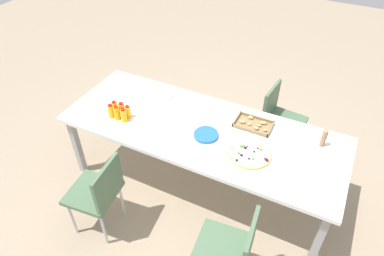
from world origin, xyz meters
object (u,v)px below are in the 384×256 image
Objects in this scene: juice_bottle_4 at (122,109)px; snack_tray at (254,124)px; plate_stack at (206,135)px; napkin_stack at (165,96)px; chair_far_right at (279,116)px; juice_bottle_3 at (115,108)px; fruit_pizza at (250,153)px; chair_near_left at (99,191)px; juice_bottle_5 at (128,112)px; juice_bottle_1 at (117,113)px; chair_near_right at (232,248)px; juice_bottle_2 at (124,115)px; cardboard_tube at (324,138)px; juice_bottle_0 at (111,111)px; party_table at (201,132)px.

snack_tray is at bearing 19.28° from juice_bottle_4.
plate_stack is (-0.33, -0.33, 0.00)m from snack_tray.
chair_far_right is at bearing 26.45° from napkin_stack.
chair_far_right is 5.53× the size of napkin_stack.
plate_stack is 0.72m from napkin_stack.
fruit_pizza is at bearing 1.65° from juice_bottle_3.
fruit_pizza is (1.06, 0.73, 0.27)m from chair_near_left.
juice_bottle_5 is 0.77m from plate_stack.
chair_far_right reaches higher than napkin_stack.
chair_far_right is at bearing -39.17° from chair_near_left.
fruit_pizza is at bearing 4.76° from juice_bottle_1.
juice_bottle_4 is 0.95× the size of napkin_stack.
chair_near_right is at bearing -24.75° from juice_bottle_3.
juice_bottle_3 is 0.96× the size of juice_bottle_4.
juice_bottle_2 is 1.07× the size of juice_bottle_5.
chair_near_left is 1.31m from fruit_pizza.
chair_near_right is at bearing -77.73° from snack_tray.
juice_bottle_5 is 1.76m from cardboard_tube.
juice_bottle_0 is 0.10m from juice_bottle_4.
juice_bottle_1 is 0.86m from plate_stack.
juice_bottle_1 is at bearing -169.88° from plate_stack.
juice_bottle_3 is (-1.49, 0.68, 0.32)m from chair_near_right.
fruit_pizza is (-0.14, 0.72, 0.27)m from chair_near_right.
chair_near_left is at bearing -27.02° from chair_far_right.
chair_near_left is at bearing -131.03° from snack_tray.
chair_near_right is 6.05× the size of juice_bottle_3.
juice_bottle_5 is 0.47m from napkin_stack.
chair_near_right is at bearing -26.08° from juice_bottle_4.
juice_bottle_5 is at bearing -45.27° from chair_far_right.
cardboard_tube is at bearing 15.72° from juice_bottle_2.
juice_bottle_2 is 0.16m from juice_bottle_3.
juice_bottle_2 reaches higher than fruit_pizza.
juice_bottle_0 reaches higher than juice_bottle_5.
juice_bottle_2 is 0.79m from plate_stack.
juice_bottle_0 is (-0.83, -0.23, 0.12)m from party_table.
napkin_stack is 1.57m from cardboard_tube.
juice_bottle_1 is at bearing -113.29° from napkin_stack.
juice_bottle_1 is 0.41× the size of fruit_pizza.
chair_near_left is 4.94× the size of cardboard_tube.
juice_bottle_1 reaches higher than party_table.
juice_bottle_3 is (-0.00, 0.06, -0.00)m from juice_bottle_0.
juice_bottle_2 is 0.66× the size of plate_stack.
chair_far_right is at bearing -1.80° from chair_near_right.
chair_far_right is (1.09, 1.67, 0.00)m from chair_near_left.
plate_stack is at bearing -20.89° from chair_far_right.
juice_bottle_3 is at bearing 156.61° from juice_bottle_2.
juice_bottle_3 is at bearing -48.42° from chair_far_right.
juice_bottle_1 is 1.27m from snack_tray.
juice_bottle_5 is 0.80× the size of cardboard_tube.
juice_bottle_3 is 0.53m from napkin_stack.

